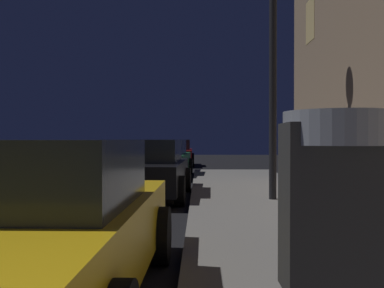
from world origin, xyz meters
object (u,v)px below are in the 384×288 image
(car_red, at_px, (175,153))
(street_lamp, at_px, (273,41))
(car_black, at_px, (145,169))
(car_green, at_px, (164,159))
(car_yellow_cab, at_px, (42,226))

(car_red, relative_size, street_lamp, 0.86)
(car_black, bearing_deg, car_green, 90.02)
(street_lamp, bearing_deg, car_black, 156.40)
(car_black, xyz_separation_m, car_red, (-0.00, 12.86, -0.01))
(car_yellow_cab, bearing_deg, car_red, 90.00)
(car_green, xyz_separation_m, car_red, (0.00, 6.97, -0.00))
(car_red, xyz_separation_m, street_lamp, (2.92, -14.13, 2.85))
(car_red, bearing_deg, car_green, -90.01)
(car_red, bearing_deg, street_lamp, -78.31)
(car_green, bearing_deg, street_lamp, -67.79)
(car_red, distance_m, street_lamp, 14.71)
(car_black, bearing_deg, car_red, 90.00)
(car_yellow_cab, height_order, car_green, same)
(car_black, height_order, car_green, same)
(car_yellow_cab, bearing_deg, car_black, 90.00)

